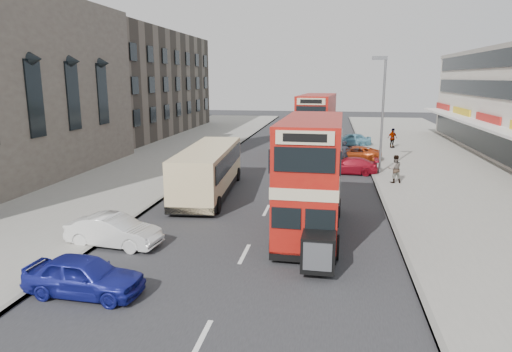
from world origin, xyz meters
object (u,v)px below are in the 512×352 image
Objects in this scene: bus_main at (311,176)px; cyclist at (344,160)px; bus_second at (317,126)px; car_left_front at (114,231)px; car_right_a at (349,166)px; car_right_c at (351,140)px; street_lamp at (382,106)px; pedestrian_near at (395,169)px; coach at (209,169)px; pedestrian_far at (392,138)px; car_left_near at (84,276)px; car_right_b at (354,154)px.

bus_main reaches higher than cyclist.
bus_second reaches higher than car_left_front.
bus_main reaches higher than car_right_a.
bus_second is at bearing -155.77° from car_right_a.
car_right_c is (2.74, 26.65, -1.91)m from bus_main.
street_lamp is 4.85m from pedestrian_near.
car_left_front is 0.96× the size of car_right_a.
cyclist is (7.97, 8.28, -0.73)m from coach.
bus_second reaches higher than pedestrian_far.
pedestrian_near is (2.10, -16.55, 0.39)m from car_right_c.
car_left_near is at bearing -147.11° from pedestrian_far.
street_lamp is at bearing -89.26° from pedestrian_near.
coach reaches higher than car_right_a.
car_right_c is (3.20, 7.36, -2.05)m from bus_second.
car_left_front is at bearing 17.26° from car_left_near.
pedestrian_near is 0.97× the size of pedestrian_far.
street_lamp is 13.03m from coach.
car_right_c reaches higher than car_right_b.
coach reaches higher than car_right_b.
car_left_near is at bearing -22.67° from car_right_c.
car_right_a is 1.09m from cyclist.
car_left_near is 4.26m from car_left_front.
bus_main is 8.51m from car_left_front.
car_right_b is 7.94m from pedestrian_far.
car_right_b is at bearing -7.36° from car_right_c.
car_left_front is 18.11m from pedestrian_near.
pedestrian_near is 15.30m from pedestrian_far.
car_left_near is 0.98× the size of car_left_front.
pedestrian_far reaches higher than pedestrian_near.
pedestrian_near is (2.74, -3.01, 0.47)m from car_right_a.
street_lamp is 12.97m from pedestrian_far.
bus_main is 13.42m from car_right_a.
bus_second is at bearing -174.18° from pedestrian_far.
pedestrian_far is (4.44, 12.20, 0.50)m from car_right_a.
bus_main reaches higher than pedestrian_near.
car_left_near is 34.96m from car_right_c.
pedestrian_far is at bearing -103.14° from bus_main.
pedestrian_far is (3.81, -1.34, 0.42)m from car_right_c.
car_left_front is at bearing -151.74° from pedestrian_far.
car_left_near is at bearing 47.64° from bus_main.
coach is at bearing -3.70° from car_left_front.
street_lamp is at bearing -136.00° from pedestrian_far.
bus_second reaches higher than coach.
car_right_b is at bearing -17.57° from car_left_near.
coach is 22.65m from car_right_c.
bus_second is at bearing -87.25° from bus_main.
bus_second is (-4.60, 6.18, -2.07)m from street_lamp.
car_left_near is at bearing 81.18° from bus_second.
car_left_near is 27.08m from car_right_b.
car_right_b is 8.58m from pedestrian_near.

